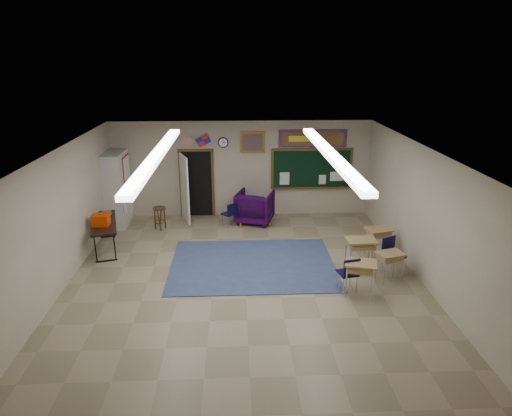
{
  "coord_description": "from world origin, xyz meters",
  "views": [
    {
      "loc": [
        -0.18,
        -9.35,
        4.94
      ],
      "look_at": [
        0.32,
        1.5,
        1.24
      ],
      "focal_mm": 32.0,
      "sensor_mm": 36.0,
      "label": 1
    }
  ],
  "objects_px": {
    "wingback_armchair": "(255,207)",
    "student_desk_front_left": "(360,253)",
    "wooden_stool": "(160,218)",
    "folding_table": "(105,234)",
    "student_desk_front_right": "(378,241)"
  },
  "relations": [
    {
      "from": "folding_table",
      "to": "wooden_stool",
      "type": "height_order",
      "value": "folding_table"
    },
    {
      "from": "student_desk_front_left",
      "to": "wooden_stool",
      "type": "distance_m",
      "value": 5.96
    },
    {
      "from": "student_desk_front_left",
      "to": "student_desk_front_right",
      "type": "height_order",
      "value": "student_desk_front_left"
    },
    {
      "from": "wingback_armchair",
      "to": "student_desk_front_left",
      "type": "bearing_deg",
      "value": 141.63
    },
    {
      "from": "wingback_armchair",
      "to": "student_desk_front_left",
      "type": "xyz_separation_m",
      "value": [
        2.34,
        -3.45,
        -0.03
      ]
    },
    {
      "from": "folding_table",
      "to": "wooden_stool",
      "type": "distance_m",
      "value": 1.87
    },
    {
      "from": "wingback_armchair",
      "to": "student_desk_front_left",
      "type": "height_order",
      "value": "wingback_armchair"
    },
    {
      "from": "wingback_armchair",
      "to": "student_desk_front_left",
      "type": "distance_m",
      "value": 4.17
    },
    {
      "from": "student_desk_front_left",
      "to": "folding_table",
      "type": "xyz_separation_m",
      "value": [
        -6.38,
        1.58,
        -0.04
      ]
    },
    {
      "from": "wingback_armchair",
      "to": "folding_table",
      "type": "distance_m",
      "value": 4.44
    },
    {
      "from": "student_desk_front_right",
      "to": "folding_table",
      "type": "distance_m",
      "value": 7.1
    },
    {
      "from": "wingback_armchair",
      "to": "folding_table",
      "type": "height_order",
      "value": "folding_table"
    },
    {
      "from": "wingback_armchair",
      "to": "folding_table",
      "type": "bearing_deg",
      "value": 42.21
    },
    {
      "from": "wooden_stool",
      "to": "student_desk_front_left",
      "type": "bearing_deg",
      "value": -30.11
    },
    {
      "from": "folding_table",
      "to": "wooden_stool",
      "type": "relative_size",
      "value": 2.94
    }
  ]
}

